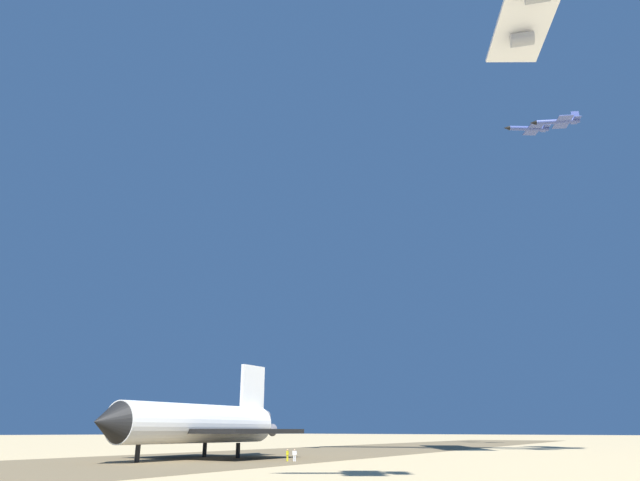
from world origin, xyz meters
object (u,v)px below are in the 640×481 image
object	(u,v)px
chase_jet_trailing	(557,121)
ground_crew_mid_fuselage	(287,455)
ground_crew_near_nose	(295,455)
space_shuttle	(196,424)
chase_jet_high_escort	(529,128)

from	to	relation	value
chase_jet_trailing	ground_crew_mid_fuselage	bearing A→B (deg)	45.95
chase_jet_trailing	ground_crew_near_nose	bearing A→B (deg)	46.50
space_shuttle	chase_jet_trailing	distance (m)	143.78
chase_jet_trailing	chase_jet_high_escort	distance (m)	11.69
chase_jet_high_escort	ground_crew_mid_fuselage	size ratio (longest dim) A/B	7.51
chase_jet_trailing	chase_jet_high_escort	bearing A→B (deg)	-57.00
ground_crew_mid_fuselage	ground_crew_near_nose	bearing A→B (deg)	2.29
chase_jet_trailing	ground_crew_mid_fuselage	size ratio (longest dim) A/B	7.96
chase_jet_high_escort	ground_crew_near_nose	bearing A→B (deg)	44.13
ground_crew_mid_fuselage	space_shuttle	bearing A→B (deg)	-178.81
chase_jet_trailing	ground_crew_near_nose	size ratio (longest dim) A/B	7.96
space_shuttle	ground_crew_near_nose	size ratio (longest dim) A/B	22.35
space_shuttle	chase_jet_trailing	bearing A→B (deg)	153.57
chase_jet_trailing	ground_crew_near_nose	world-z (taller)	chase_jet_trailing
chase_jet_trailing	ground_crew_mid_fuselage	world-z (taller)	chase_jet_trailing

